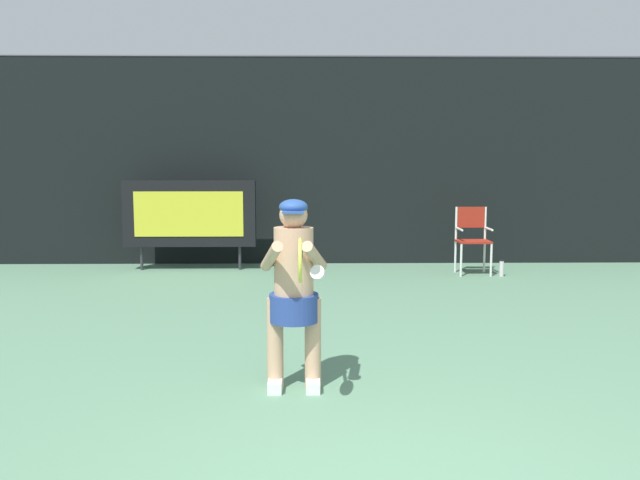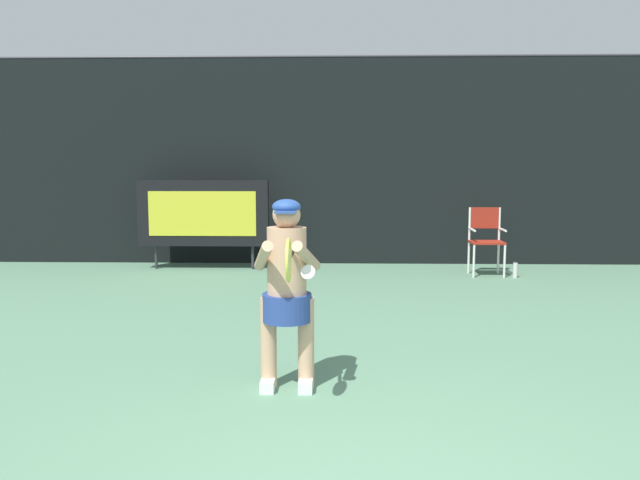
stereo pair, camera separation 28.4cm
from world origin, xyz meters
name	(u,v)px [view 2 (the right image)]	position (x,y,z in m)	size (l,w,h in m)	color
backdrop_screen	(348,162)	(0.00, 8.50, 1.81)	(18.00, 0.12, 3.66)	black
scoreboard	(203,213)	(-2.44, 7.77, 0.95)	(2.20, 0.21, 1.50)	black
umpire_chair	(486,237)	(2.20, 7.31, 0.62)	(0.52, 0.44, 1.08)	white
water_bottle	(515,270)	(2.61, 7.05, 0.12)	(0.07, 0.07, 0.27)	silver
tennis_player	(287,286)	(-0.57, 1.93, 0.83)	(0.54, 0.62, 1.51)	white
tennis_racket	(289,260)	(-0.51, 1.36, 1.12)	(0.03, 0.60, 0.31)	black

